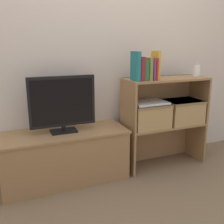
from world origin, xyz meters
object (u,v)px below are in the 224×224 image
Objects in this scene: tv_stand at (65,156)px; baby_monitor at (197,71)px; storage_basket_right at (182,110)px; book_maroon at (139,69)px; tv at (62,103)px; book_plum at (151,69)px; book_mustard at (156,65)px; book_teal at (136,66)px; storage_basket_left at (148,114)px; laptop at (149,102)px; book_forest at (144,71)px; book_olive at (147,69)px; book_crimson at (153,69)px.

tv_stand is 7.75× the size of baby_monitor.
tv_stand is at bearing 177.12° from storage_basket_right.
book_maroon is at bearing -175.18° from baby_monitor.
tv is 0.83m from book_plum.
book_mustard is at bearing -0.00° from book_plum.
storage_basket_right is at bearing -2.80° from tv.
baby_monitor is (0.71, 0.06, -0.07)m from book_teal.
storage_basket_left is 1.11× the size of laptop.
book_maroon is (0.67, -0.10, 0.76)m from tv_stand.
book_mustard is at bearing 0.00° from book_forest.
book_mustard is at bearing -173.31° from storage_basket_right.
book_olive is at bearing -174.56° from storage_basket_right.
book_plum is at bearing 180.00° from book_crimson.
book_olive is at bearing -180.00° from book_plum.
storage_basket_right is (0.52, 0.04, -0.44)m from book_maroon.
laptop is at bearing -180.00° from storage_basket_right.
book_mustard is (0.12, 0.00, 0.04)m from book_forest.
book_forest is at bearing -153.77° from storage_basket_left.
book_crimson is (0.03, -0.00, 0.00)m from book_plum.
book_teal is 0.09m from book_forest.
tv_stand is 1.11m from book_crimson.
book_maroon is at bearing -8.62° from tv_stand.
baby_monitor is at bearing -1.91° from tv_stand.
book_maroon is at bearing -180.00° from book_plum.
tv_stand is 4.29× the size of book_mustard.
tv is at bearing 172.40° from book_olive.
book_maroon is 0.11m from book_plum.
storage_basket_right is at bearing 5.44° from book_olive.
book_crimson is 0.53× the size of storage_basket_right.
book_maroon reaches higher than storage_basket_right.
storage_basket_right reaches higher than tv_stand.
storage_basket_left is at bearing 68.35° from book_plum.
book_olive is at bearing -0.00° from book_teal.
tv is at bearing 171.51° from book_maroon.
baby_monitor is (0.68, 0.06, -0.05)m from book_maroon.
book_crimson is (0.06, 0.00, -0.00)m from book_olive.
book_crimson is (0.18, -0.00, -0.03)m from book_teal.
book_teal is 0.20m from book_mustard.
storage_basket_right is at bearing 6.27° from book_crimson.
storage_basket_right is at bearing 0.00° from storage_basket_left.
book_crimson is at bearing 180.00° from book_mustard.
book_forest is (0.71, -0.10, 0.74)m from tv_stand.
book_mustard reaches higher than tv.
book_forest is 0.67× the size of book_mustard.
book_crimson is at bearing 0.00° from book_forest.
storage_basket_right is at bearing -174.49° from baby_monitor.
tv is 1.20m from storage_basket_right.
laptop is (0.02, 0.04, -0.31)m from book_plum.
book_plum is at bearing -111.65° from laptop.
storage_basket_left is (0.08, 0.04, -0.42)m from book_forest.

